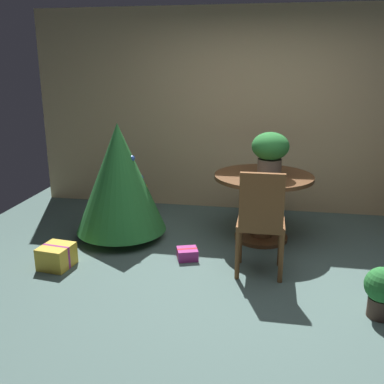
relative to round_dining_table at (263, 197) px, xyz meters
name	(u,v)px	position (x,y,z in m)	size (l,w,h in m)	color
ground_plane	(247,284)	(-0.10, -1.09, -0.49)	(6.60, 6.60, 0.00)	#4C6660
back_wall_panel	(260,112)	(-0.10, 1.11, 0.81)	(6.00, 0.10, 2.60)	tan
round_dining_table	(263,197)	(0.00, 0.00, 0.00)	(1.08, 1.08, 0.75)	brown
flower_vase	(270,151)	(0.05, -0.05, 0.53)	(0.39, 0.39, 0.47)	#665B51
wooden_chair_near	(261,218)	(0.00, -0.91, 0.08)	(0.43, 0.39, 1.01)	brown
holiday_tree	(120,178)	(-1.56, -0.24, 0.21)	(1.00, 1.00, 1.30)	brown
gift_box_gold	(57,256)	(-1.94, -1.07, -0.38)	(0.32, 0.34, 0.22)	gold
gift_box_purple	(187,254)	(-0.72, -0.67, -0.44)	(0.25, 0.24, 0.11)	#9E287A
potted_plant	(382,290)	(0.95, -1.44, -0.26)	(0.28, 0.28, 0.41)	#4C382D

